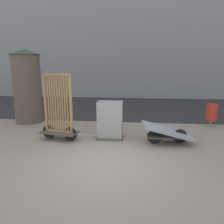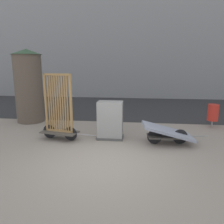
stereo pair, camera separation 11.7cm
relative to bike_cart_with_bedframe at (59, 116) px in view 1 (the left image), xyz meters
The scene contains 8 objects.
ground_plane 2.63m from the bike_cart_with_bedframe, 42.82° to the right, with size 60.00×60.00×0.00m, color gray.
road_strip 6.72m from the bike_cart_with_bedframe, 74.07° to the left, with size 56.00×7.56×0.01m.
building_facade 13.89m from the bike_cart_with_bedframe, 81.46° to the left, with size 48.00×4.00×14.47m.
bike_cart_with_bedframe is the anchor object (origin of this frame).
bike_cart_with_mattress 3.69m from the bike_cart_with_bedframe, ahead, with size 2.19×1.12×0.69m.
utility_cabinet 1.77m from the bike_cart_with_bedframe, 10.44° to the left, with size 0.92×0.58×1.32m.
trash_bin 6.22m from the bike_cart_with_bedframe, 21.52° to the left, with size 0.44×0.44×0.97m.
advertising_column 3.28m from the bike_cart_with_bedframe, 134.14° to the left, with size 1.35×1.35×3.24m.
Camera 1 is at (0.73, -5.32, 2.53)m, focal length 35.00 mm.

